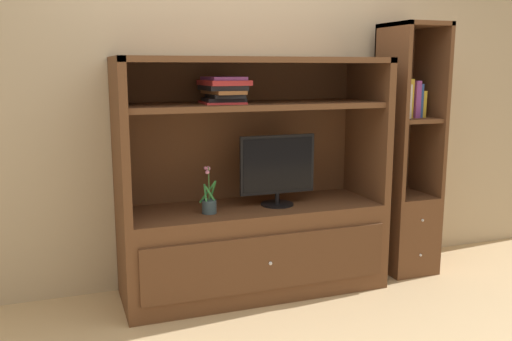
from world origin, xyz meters
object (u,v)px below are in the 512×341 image
media_console (253,221)px  magazine_stack (223,90)px  tv_monitor (277,168)px  upright_book_row (408,100)px  bookshelf_tall (405,188)px  potted_plant (209,204)px

media_console → magazine_stack: bearing=-178.1°
tv_monitor → magazine_stack: size_ratio=1.46×
media_console → magazine_stack: 0.90m
media_console → upright_book_row: 1.42m
tv_monitor → bookshelf_tall: 1.07m
potted_plant → upright_book_row: upright_book_row is taller
magazine_stack → upright_book_row: size_ratio=1.30×
media_console → upright_book_row: bearing=-0.4°
media_console → upright_book_row: (1.18, -0.01, 0.79)m
potted_plant → upright_book_row: bearing=3.2°
media_console → tv_monitor: size_ratio=3.37×
upright_book_row → tv_monitor: bearing=-178.1°
media_console → potted_plant: size_ratio=5.84×
media_console → magazine_stack: media_console is taller
upright_book_row → potted_plant: bearing=-176.8°
tv_monitor → magazine_stack: magazine_stack is taller
potted_plant → bookshelf_tall: 1.54m
potted_plant → magazine_stack: magazine_stack is taller
bookshelf_tall → magazine_stack: bearing=-179.6°
tv_monitor → bookshelf_tall: size_ratio=0.29×
media_console → upright_book_row: media_console is taller
tv_monitor → upright_book_row: upright_book_row is taller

